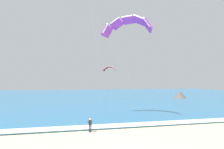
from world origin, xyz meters
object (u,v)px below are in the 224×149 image
object	(u,v)px
surfboard	(90,132)
kitesurfer	(90,124)
kite_primary	(127,24)
kite_distant	(109,68)

from	to	relation	value
surfboard	kitesurfer	bearing A→B (deg)	95.08
kite_primary	kite_distant	bearing A→B (deg)	82.85
kitesurfer	kite_distant	xyz separation A→B (m)	(11.32, 39.83, 9.62)
surfboard	kitesurfer	world-z (taller)	kitesurfer
surfboard	kitesurfer	size ratio (longest dim) A/B	0.85
kitesurfer	kite_distant	size ratio (longest dim) A/B	0.42
surfboard	kitesurfer	distance (m)	0.91
surfboard	kite_distant	xyz separation A→B (m)	(11.32, 39.84, 10.53)
surfboard	kite_primary	size ratio (longest dim) A/B	0.09
surfboard	kite_distant	bearing A→B (deg)	74.14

